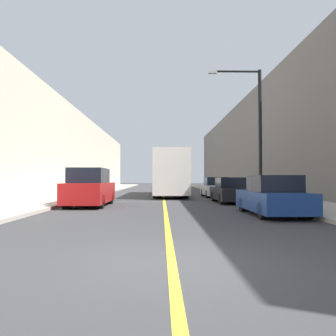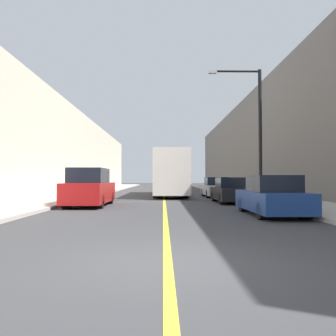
# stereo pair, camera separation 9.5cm
# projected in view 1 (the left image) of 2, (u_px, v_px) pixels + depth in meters

# --- Properties ---
(ground_plane) EXTENTS (200.00, 200.00, 0.00)m
(ground_plane) POSITION_uv_depth(u_px,v_px,m) (172.00, 263.00, 5.63)
(ground_plane) COLOR #38383A
(sidewalk_left) EXTENTS (3.97, 72.00, 0.15)m
(sidewalk_left) POSITION_uv_depth(u_px,v_px,m) (97.00, 191.00, 35.46)
(sidewalk_left) COLOR #B2AA9E
(sidewalk_left) RESTS_ON ground
(sidewalk_right) EXTENTS (3.97, 72.00, 0.15)m
(sidewalk_right) POSITION_uv_depth(u_px,v_px,m) (229.00, 191.00, 35.75)
(sidewalk_right) COLOR #B2AA9E
(sidewalk_right) RESTS_ON ground
(building_row_left) EXTENTS (4.00, 72.00, 8.88)m
(building_row_left) POSITION_uv_depth(u_px,v_px,m) (60.00, 151.00, 35.52)
(building_row_left) COLOR beige
(building_row_left) RESTS_ON ground
(building_row_right) EXTENTS (4.00, 72.00, 10.62)m
(building_row_right) POSITION_uv_depth(u_px,v_px,m) (265.00, 143.00, 36.00)
(building_row_right) COLOR #66605B
(building_row_right) RESTS_ON ground
(road_center_line) EXTENTS (0.16, 72.00, 0.01)m
(road_center_line) POSITION_uv_depth(u_px,v_px,m) (163.00, 192.00, 35.60)
(road_center_line) COLOR gold
(road_center_line) RESTS_ON ground
(bus) EXTENTS (2.58, 11.53, 3.56)m
(bus) POSITION_uv_depth(u_px,v_px,m) (170.00, 173.00, 27.52)
(bus) COLOR silver
(bus) RESTS_ON ground
(parked_suv_left) EXTENTS (1.94, 4.82, 1.98)m
(parked_suv_left) POSITION_uv_depth(u_px,v_px,m) (90.00, 189.00, 17.16)
(parked_suv_left) COLOR maroon
(parked_suv_left) RESTS_ON ground
(car_right_near) EXTENTS (1.86, 4.45, 1.57)m
(car_right_near) POSITION_uv_depth(u_px,v_px,m) (272.00, 197.00, 12.90)
(car_right_near) COLOR navy
(car_right_near) RESTS_ON ground
(car_right_mid) EXTENTS (1.87, 4.43, 1.51)m
(car_right_mid) POSITION_uv_depth(u_px,v_px,m) (231.00, 191.00, 19.59)
(car_right_mid) COLOR black
(car_right_mid) RESTS_ON ground
(car_right_far) EXTENTS (1.85, 4.53, 1.55)m
(car_right_far) POSITION_uv_depth(u_px,v_px,m) (215.00, 188.00, 25.57)
(car_right_far) COLOR silver
(car_right_far) RESTS_ON ground
(street_lamp_right) EXTENTS (3.11, 0.24, 7.62)m
(street_lamp_right) POSITION_uv_depth(u_px,v_px,m) (255.00, 125.00, 18.93)
(street_lamp_right) COLOR black
(street_lamp_right) RESTS_ON sidewalk_right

